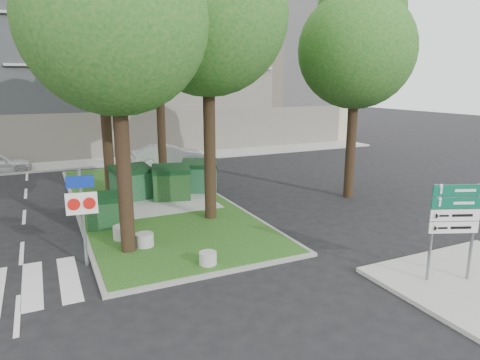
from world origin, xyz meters
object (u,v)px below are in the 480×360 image
dumpster_b (131,183)px  directional_sign (454,217)px  tree_street_right (358,39)px  dumpster_c (171,183)px  tree_median_near_left (116,2)px  tree_median_mid (102,37)px  bollard_right (208,258)px  dumpster_a (105,211)px  bollard_mid (144,240)px  traffic_sign_pole (82,205)px  bollard_left (122,232)px  tree_median_far (158,17)px  litter_bin (186,173)px  dumpster_d (200,176)px  car_silver (168,155)px

dumpster_b → directional_sign: bearing=-74.5°
tree_street_right → dumpster_c: 10.18m
tree_median_near_left → tree_street_right: tree_median_near_left is taller
tree_median_near_left → dumpster_c: (2.82, 5.14, -6.47)m
tree_median_mid → directional_sign: bearing=-61.5°
tree_median_near_left → tree_median_mid: tree_median_near_left is taller
dumpster_c → bollard_right: size_ratio=3.72×
tree_street_right → dumpster_a: size_ratio=7.28×
dumpster_b → dumpster_c: bearing=-34.7°
tree_median_mid → bollard_mid: bearing=-90.5°
tree_street_right → dumpster_b: size_ratio=5.44×
tree_median_mid → traffic_sign_pole: bearing=-105.0°
tree_street_right → traffic_sign_pole: size_ratio=3.55×
dumpster_c → bollard_left: dumpster_c is taller
tree_median_far → directional_sign: tree_median_far is taller
litter_bin → directional_sign: (2.49, -14.22, 1.34)m
dumpster_a → directional_sign: bearing=-43.2°
tree_median_near_left → dumpster_c: size_ratio=5.65×
dumpster_d → litter_bin: size_ratio=2.65×
dumpster_b → bollard_right: (0.54, -7.88, -0.56)m
dumpster_d → traffic_sign_pole: (-5.76, -6.27, 0.97)m
tree_median_near_left → dumpster_c: tree_median_near_left is taller
dumpster_a → tree_median_mid: bearing=81.8°
tree_street_right → traffic_sign_pole: 13.25m
bollard_mid → dumpster_a: bearing=108.5°
dumpster_b → traffic_sign_pole: 6.80m
bollard_mid → traffic_sign_pole: 2.38m
tree_street_right → car_silver: bearing=118.2°
bollard_right → tree_median_near_left: bearing=130.4°
tree_median_mid → dumpster_a: 7.47m
dumpster_b → dumpster_d: dumpster_b is taller
bollard_right → bollard_mid: bollard_mid is taller
bollard_left → bollard_mid: size_ratio=1.05×
directional_sign → dumpster_c: bearing=134.0°
bollard_left → bollard_right: (1.82, -3.11, -0.04)m
dumpster_b → bollard_left: (-1.28, -4.77, -0.52)m
tree_street_right → dumpster_d: 9.28m
tree_median_far → traffic_sign_pole: (-5.05, -9.89, -6.50)m
tree_median_near_left → litter_bin: (4.61, 8.58, -6.83)m
dumpster_a → dumpster_c: size_ratio=0.74×
tree_median_mid → directional_sign: 14.75m
bollard_right → traffic_sign_pole: (-3.11, 1.67, 1.52)m
directional_sign → car_silver: bearing=119.0°
dumpster_d → traffic_sign_pole: size_ratio=0.69×
car_silver → dumpster_a: bearing=156.6°
dumpster_d → bollard_mid: 7.03m
litter_bin → tree_street_right: bearing=-45.9°
dumpster_b → dumpster_c: size_ratio=0.99×
traffic_sign_pole → tree_median_mid: bearing=83.0°
directional_sign → bollard_right: bearing=168.5°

